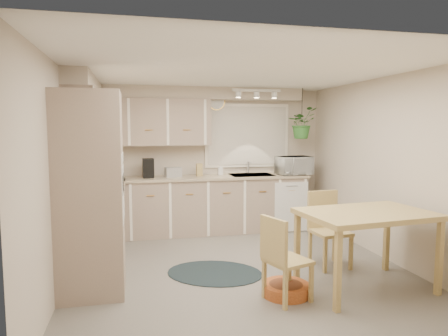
{
  "coord_description": "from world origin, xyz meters",
  "views": [
    {
      "loc": [
        -1.22,
        -4.64,
        1.73
      ],
      "look_at": [
        -0.06,
        0.55,
        1.2
      ],
      "focal_mm": 32.0,
      "sensor_mm": 36.0,
      "label": 1
    }
  ],
  "objects": [
    {
      "name": "window_frame",
      "position": [
        0.7,
        2.08,
        1.6
      ],
      "size": [
        1.5,
        0.02,
        1.1
      ],
      "primitive_type": "cube",
      "color": "white",
      "rests_on": "wall_back"
    },
    {
      "name": "wall_right",
      "position": [
        2.0,
        0.0,
        1.2
      ],
      "size": [
        0.04,
        4.2,
        2.4
      ],
      "primitive_type": "cube",
      "color": "#BDAF9C",
      "rests_on": "floor"
    },
    {
      "name": "chair_back",
      "position": [
        1.14,
        -0.19,
        0.47
      ],
      "size": [
        0.47,
        0.47,
        0.93
      ],
      "primitive_type": "cube",
      "rotation": [
        0.0,
        0.0,
        3.23
      ],
      "color": "tan",
      "rests_on": "floor"
    },
    {
      "name": "range_hood",
      "position": [
        -1.7,
        0.3,
        1.4
      ],
      "size": [
        0.4,
        0.6,
        0.14
      ],
      "primitive_type": "cube",
      "color": "silver",
      "rests_on": "upper_cab_left"
    },
    {
      "name": "base_cab_left",
      "position": [
        -1.7,
        0.88,
        0.45
      ],
      "size": [
        0.6,
        1.85,
        0.9
      ],
      "primitive_type": "cube",
      "color": "gray",
      "rests_on": "floor"
    },
    {
      "name": "floor",
      "position": [
        0.0,
        0.0,
        0.0
      ],
      "size": [
        4.2,
        4.2,
        0.0
      ],
      "primitive_type": "plane",
      "color": "#69665D",
      "rests_on": "ground"
    },
    {
      "name": "soffit_left",
      "position": [
        -1.85,
        1.0,
        2.3
      ],
      "size": [
        0.3,
        2.0,
        0.2
      ],
      "primitive_type": "cube",
      "color": "#BDAF9C",
      "rests_on": "wall_left"
    },
    {
      "name": "sink",
      "position": [
        0.7,
        1.8,
        0.9
      ],
      "size": [
        0.7,
        0.48,
        0.1
      ],
      "primitive_type": "cube",
      "color": "#AAACB2",
      "rests_on": "counter_back"
    },
    {
      "name": "coffee_maker",
      "position": [
        -1.02,
        1.8,
        1.09
      ],
      "size": [
        0.18,
        0.22,
        0.31
      ],
      "primitive_type": "cube",
      "rotation": [
        0.0,
        0.0,
        0.04
      ],
      "color": "black",
      "rests_on": "counter_back"
    },
    {
      "name": "oven_stack",
      "position": [
        -1.68,
        -0.38,
        1.05
      ],
      "size": [
        0.65,
        0.65,
        2.1
      ],
      "primitive_type": "cube",
      "color": "gray",
      "rests_on": "floor"
    },
    {
      "name": "upper_cab_left",
      "position": [
        -1.82,
        1.0,
        1.83
      ],
      "size": [
        0.35,
        2.0,
        0.75
      ],
      "primitive_type": "cube",
      "color": "gray",
      "rests_on": "wall_left"
    },
    {
      "name": "ceiling",
      "position": [
        0.0,
        0.0,
        2.4
      ],
      "size": [
        4.2,
        4.2,
        0.0
      ],
      "primitive_type": "plane",
      "color": "white",
      "rests_on": "wall_back"
    },
    {
      "name": "track_light_bar",
      "position": [
        0.7,
        1.55,
        2.33
      ],
      "size": [
        0.8,
        0.04,
        0.04
      ],
      "primitive_type": "cube",
      "color": "silver",
      "rests_on": "ceiling"
    },
    {
      "name": "upper_cab_back",
      "position": [
        -1.0,
        1.93,
        1.83
      ],
      "size": [
        2.0,
        0.35,
        0.75
      ],
      "primitive_type": "cube",
      "color": "gray",
      "rests_on": "wall_back"
    },
    {
      "name": "wall_back",
      "position": [
        0.0,
        2.1,
        1.2
      ],
      "size": [
        4.0,
        0.04,
        2.4
      ],
      "primitive_type": "cube",
      "color": "#BDAF9C",
      "rests_on": "floor"
    },
    {
      "name": "microwave",
      "position": [
        1.42,
        1.7,
        1.13
      ],
      "size": [
        0.6,
        0.39,
        0.38
      ],
      "primitive_type": "imported",
      "rotation": [
        0.0,
        0.0,
        0.15
      ],
      "color": "silver",
      "rests_on": "counter_back"
    },
    {
      "name": "base_cab_back",
      "position": [
        -0.2,
        1.8,
        0.45
      ],
      "size": [
        3.6,
        0.6,
        0.9
      ],
      "primitive_type": "cube",
      "color": "gray",
      "rests_on": "floor"
    },
    {
      "name": "counter_back",
      "position": [
        -0.2,
        1.79,
        0.92
      ],
      "size": [
        3.64,
        0.64,
        0.04
      ],
      "primitive_type": "cube",
      "color": "tan",
      "rests_on": "base_cab_back"
    },
    {
      "name": "wall_left",
      "position": [
        -2.0,
        0.0,
        1.2
      ],
      "size": [
        0.04,
        4.2,
        2.4
      ],
      "primitive_type": "cube",
      "color": "#BDAF9C",
      "rests_on": "floor"
    },
    {
      "name": "window_blinds",
      "position": [
        0.7,
        2.07,
        1.6
      ],
      "size": [
        1.4,
        0.02,
        1.0
      ],
      "primitive_type": "cube",
      "color": "white",
      "rests_on": "wall_back"
    },
    {
      "name": "knife_block",
      "position": [
        -0.19,
        1.85,
        1.04
      ],
      "size": [
        0.1,
        0.1,
        0.21
      ],
      "primitive_type": "cube",
      "rotation": [
        0.0,
        0.0,
        0.05
      ],
      "color": "tan",
      "rests_on": "counter_back"
    },
    {
      "name": "wall_oven_face",
      "position": [
        -1.35,
        -0.38,
        1.05
      ],
      "size": [
        0.02,
        0.56,
        0.58
      ],
      "primitive_type": "cube",
      "color": "silver",
      "rests_on": "oven_stack"
    },
    {
      "name": "wall_clock",
      "position": [
        0.15,
        2.07,
        2.18
      ],
      "size": [
        0.3,
        0.03,
        0.3
      ],
      "primitive_type": "cylinder",
      "rotation": [
        1.57,
        0.0,
        0.0
      ],
      "color": "gold",
      "rests_on": "wall_back"
    },
    {
      "name": "cooktop",
      "position": [
        -1.68,
        0.3,
        0.94
      ],
      "size": [
        0.52,
        0.58,
        0.02
      ],
      "primitive_type": "cube",
      "color": "silver",
      "rests_on": "counter_left"
    },
    {
      "name": "chair_left",
      "position": [
        0.25,
        -0.99,
        0.43
      ],
      "size": [
        0.51,
        0.51,
        0.87
      ],
      "primitive_type": "cube",
      "rotation": [
        0.0,
        0.0,
        -1.24
      ],
      "color": "tan",
      "rests_on": "floor"
    },
    {
      "name": "toaster",
      "position": [
        -0.62,
        1.82,
        1.02
      ],
      "size": [
        0.28,
        0.2,
        0.16
      ],
      "primitive_type": "cube",
      "rotation": [
        0.0,
        0.0,
        0.2
      ],
      "color": "#AAACB2",
      "rests_on": "counter_back"
    },
    {
      "name": "soap_bottle",
      "position": [
        0.19,
        1.95,
        0.98
      ],
      "size": [
        0.09,
        0.18,
        0.08
      ],
      "primitive_type": "imported",
      "rotation": [
        0.0,
        0.0,
        0.04
      ],
      "color": "silver",
      "rests_on": "counter_back"
    },
    {
      "name": "dining_table",
      "position": [
        1.18,
        -0.9,
        0.42
      ],
      "size": [
        1.43,
        1.03,
        0.85
      ],
      "primitive_type": "cube",
      "rotation": [
        0.0,
        0.0,
        0.1
      ],
      "color": "tan",
      "rests_on": "floor"
    },
    {
      "name": "hanging_plant",
      "position": [
        1.55,
        1.7,
        1.76
      ],
      "size": [
        0.65,
        0.67,
        0.41
      ],
      "primitive_type": "imported",
      "rotation": [
        0.0,
        0.0,
        0.41
      ],
      "color": "#316E2C",
      "rests_on": "ceiling"
    },
    {
      "name": "braided_rug",
      "position": [
        -0.32,
        -0.11,
        0.01
      ],
      "size": [
        1.4,
        1.25,
        0.01
      ],
      "primitive_type": "ellipsoid",
      "rotation": [
        0.0,
        0.0,
        -0.42
      ],
      "color": "black",
      "rests_on": "floor"
    },
    {
      "name": "pet_bed",
      "position": [
        0.29,
        -0.87,
        0.06
      ],
      "size": [
        0.58,
        0.58,
        0.12
      ],
      "primitive_type": "cylinder",
      "rotation": [
        0.0,
        0.0,
        -0.18
      ],
      "color": "#BC5D25",
      "rests_on": "floor"
    },
    {
      "name": "soffit_back",
      "position": [
        -0.2,
        1.95,
        2.3
      ],
      "size": [
        3.6,
        0.3,
        0.2
      ],
      "primitive_type": "cube",
      "color": "#BDAF9C",
      "rests_on": "wall_back"
    },
    {
      "name": "counter_left",
      "position": [
        -1.69,
        0.88,
        0.92
      ],
      "size": [
        0.64,
        1.89,
        0.04
      ],
      "primitive_type": "cube",
      "color": "tan",
      "rests_on": "base_cab_left"
    },
    {
      "name": "wall_front",
      "position": [
        0.0,
        -2.1,
        1.2
      ],
      "size": [
        4.0,
        0.04,
        2.4
      ],
      "primitive_type": "cube",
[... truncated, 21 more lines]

